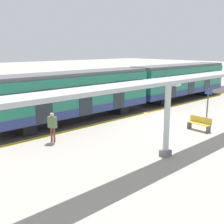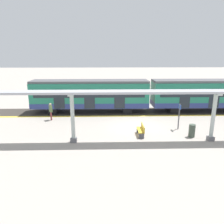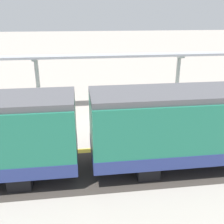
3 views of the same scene
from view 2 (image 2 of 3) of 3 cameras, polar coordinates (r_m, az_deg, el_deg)
The scene contains 12 objects.
ground_plane at distance 18.95m, azimuth 6.46°, elevation -3.93°, with size 176.00×176.00×0.00m, color #A29990.
tactile_edge_strip at distance 22.18m, azimuth 5.25°, elevation -1.05°, with size 0.45×38.36×0.01m, color gold.
trackbed at distance 23.93m, azimuth 4.74°, elevation 0.16°, with size 3.20×50.36×0.01m, color #38332D.
train_near_carriage at distance 23.43m, azimuth -5.79°, elevation 4.40°, with size 2.65×12.45×3.48m.
train_far_carriage at distance 25.97m, azimuth 24.32°, elevation 4.18°, with size 2.65×12.45×3.48m.
canopy_pillar_second at distance 15.35m, azimuth -10.42°, elevation -1.57°, with size 1.10×0.44×3.56m.
canopy_pillar_third at distance 17.00m, azimuth 25.32°, elevation -1.17°, with size 1.10×0.44×3.56m.
canopy_beam at distance 14.98m, azimuth 8.55°, elevation 5.32°, with size 1.20×30.29×0.16m, color #A8AAB2.
bench_near_end at distance 16.92m, azimuth 7.79°, elevation -4.74°, with size 1.51×0.46×0.86m.
trash_bin at distance 17.53m, azimuth 20.47°, elevation -4.69°, with size 0.48×0.48×0.99m, color #434F42.
platform_info_sign at distance 18.73m, azimuth 17.43°, elevation -0.52°, with size 0.56×0.10×2.20m.
passenger_waiting_near_edge at distance 21.28m, azimuth -16.00°, elevation 0.64°, with size 0.53×0.43×1.67m.
Camera 2 is at (17.73, -2.63, 6.14)m, focal length 34.38 mm.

